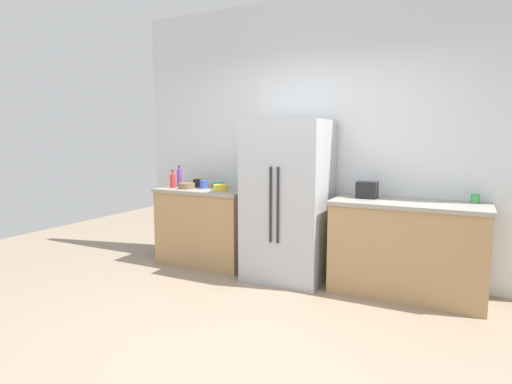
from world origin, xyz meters
TOP-DOWN VIEW (x-y plane):
  - ground_plane at (0.00, 0.00)m, footprint 9.53×9.53m
  - kitchen_back_panel at (0.00, 1.93)m, footprint 4.69×0.10m
  - counter_left at (-1.31, 1.56)m, footprint 1.14×0.65m
  - counter_right at (1.00, 1.56)m, footprint 1.44×0.65m
  - refrigerator at (-0.23, 1.51)m, footprint 0.85×0.73m
  - toaster at (0.59, 1.63)m, footprint 0.20×0.15m
  - bottle_a at (-1.73, 1.59)m, footprint 0.06×0.06m
  - bottle_b at (-1.72, 1.45)m, footprint 0.07×0.07m
  - cup_a at (-1.51, 1.73)m, footprint 0.10×0.10m
  - cup_b at (1.57, 1.75)m, footprint 0.08×0.08m
  - cup_c at (-1.35, 1.57)m, footprint 0.09×0.09m
  - cup_d at (-1.50, 1.62)m, footprint 0.08×0.08m
  - bowl_a at (-1.06, 1.48)m, footprint 0.17×0.17m
  - bowl_b at (-1.53, 1.46)m, footprint 0.20×0.20m
  - bowl_c at (-1.22, 1.68)m, footprint 0.15×0.15m

SIDE VIEW (x-z plane):
  - ground_plane at x=0.00m, z-range 0.00..0.00m
  - counter_right at x=1.00m, z-range 0.00..0.92m
  - counter_left at x=-1.31m, z-range 0.00..0.92m
  - refrigerator at x=-0.23m, z-range 0.00..1.71m
  - bowl_c at x=-1.22m, z-range 0.92..0.98m
  - bowl_b at x=-1.53m, z-range 0.92..0.99m
  - bowl_a at x=-1.06m, z-range 0.92..0.99m
  - cup_b at x=1.57m, z-range 0.92..1.00m
  - cup_c at x=-1.35m, z-range 0.92..1.02m
  - cup_d at x=-1.50m, z-range 0.92..1.02m
  - cup_a at x=-1.51m, z-range 0.92..1.02m
  - toaster at x=0.59m, z-range 0.92..1.09m
  - bottle_b at x=-1.72m, z-range 0.89..1.12m
  - bottle_a at x=-1.73m, z-range 0.90..1.16m
  - kitchen_back_panel at x=0.00m, z-range 0.00..3.06m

